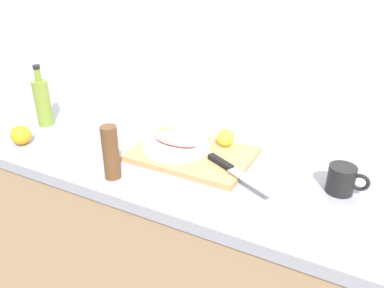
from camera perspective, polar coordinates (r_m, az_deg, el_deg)
back_wall at (r=1.51m, az=4.77°, el=14.94°), size 3.20×0.05×2.50m
kitchen_counter at (r=1.62m, az=-1.09°, el=-16.30°), size 2.00×0.60×0.90m
cutting_board at (r=1.36m, az=0.00°, el=-1.50°), size 0.42×0.29×0.02m
white_plate at (r=1.39m, az=-2.39°, el=-0.26°), size 0.24×0.24×0.01m
fish_fillet at (r=1.37m, az=-2.41°, el=0.69°), size 0.18×0.08×0.04m
chef_knife at (r=1.24m, az=5.82°, el=-3.66°), size 0.27×0.15×0.02m
lemon_0 at (r=1.39m, az=5.00°, el=0.99°), size 0.06×0.06×0.06m
olive_oil_bottle at (r=1.71m, az=-21.13°, el=5.93°), size 0.06×0.06×0.25m
coffee_mug_0 at (r=1.24m, az=21.32°, el=-4.91°), size 0.12×0.08×0.09m
orange_1 at (r=1.58m, az=-24.00°, el=1.22°), size 0.07×0.07×0.07m
pepper_mill at (r=1.23m, az=-11.94°, el=-1.24°), size 0.05×0.05×0.18m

